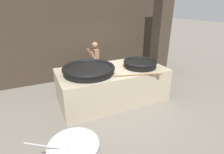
{
  "coord_description": "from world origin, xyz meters",
  "views": [
    {
      "loc": [
        -2.14,
        -4.63,
        2.88
      ],
      "look_at": [
        0.0,
        0.0,
        0.78
      ],
      "focal_mm": 28.0,
      "sensor_mm": 36.0,
      "label": 1
    }
  ],
  "objects_px": {
    "giant_wok_near": "(89,69)",
    "cook": "(95,62)",
    "giant_wok_far": "(140,63)",
    "prep_bowl_vegetables": "(74,151)"
  },
  "relations": [
    {
      "from": "giant_wok_near",
      "to": "prep_bowl_vegetables",
      "type": "xyz_separation_m",
      "value": [
        -0.97,
        -1.93,
        -0.92
      ]
    },
    {
      "from": "cook",
      "to": "giant_wok_near",
      "type": "bearing_deg",
      "value": 67.69
    },
    {
      "from": "cook",
      "to": "prep_bowl_vegetables",
      "type": "bearing_deg",
      "value": 67.69
    },
    {
      "from": "giant_wok_near",
      "to": "giant_wok_far",
      "type": "height_order",
      "value": "giant_wok_near"
    },
    {
      "from": "giant_wok_near",
      "to": "prep_bowl_vegetables",
      "type": "height_order",
      "value": "giant_wok_near"
    },
    {
      "from": "cook",
      "to": "giant_wok_far",
      "type": "bearing_deg",
      "value": 127.78
    },
    {
      "from": "giant_wok_near",
      "to": "giant_wok_far",
      "type": "bearing_deg",
      "value": -4.87
    },
    {
      "from": "giant_wok_near",
      "to": "cook",
      "type": "height_order",
      "value": "cook"
    },
    {
      "from": "giant_wok_near",
      "to": "cook",
      "type": "distance_m",
      "value": 1.53
    },
    {
      "from": "cook",
      "to": "prep_bowl_vegetables",
      "type": "relative_size",
      "value": 1.28
    }
  ]
}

